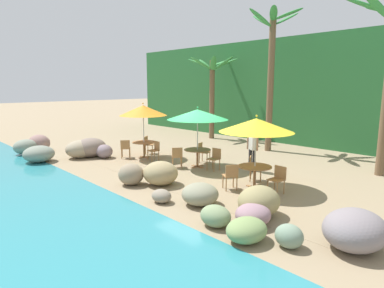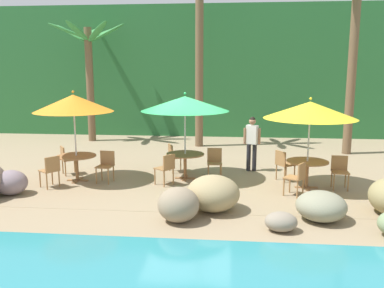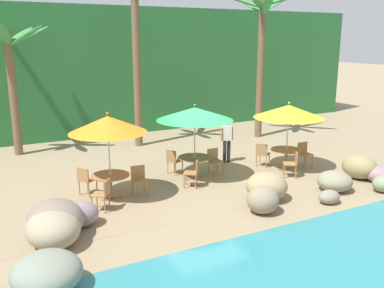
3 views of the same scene
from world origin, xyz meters
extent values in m
plane|color=#937F60|center=(0.00, 0.00, 0.00)|extent=(120.00, 120.00, 0.00)
cube|color=#937F60|center=(0.00, 0.00, 0.00)|extent=(18.00, 5.20, 0.01)
cube|color=#286633|center=(0.00, 9.00, 3.00)|extent=(28.00, 2.40, 6.00)
ellipsoid|color=gray|center=(0.13, -3.11, 0.37)|extent=(0.87, 0.86, 0.73)
ellipsoid|color=gray|center=(2.20, -3.43, 0.19)|extent=(0.64, 0.52, 0.39)
ellipsoid|color=gray|center=(4.40, -3.51, 0.26)|extent=(0.80, 0.66, 0.52)
ellipsoid|color=gray|center=(3.10, -2.75, 0.31)|extent=(1.05, 1.05, 0.62)
ellipsoid|color=gray|center=(4.98, -2.81, 0.27)|extent=(0.84, 0.91, 0.53)
ellipsoid|color=gray|center=(-5.13, -2.45, 0.41)|extent=(1.19, 1.41, 0.83)
ellipsoid|color=gray|center=(-4.32, -1.68, 0.32)|extent=(0.84, 0.75, 0.63)
ellipsoid|color=gray|center=(6.17, -3.18, 0.25)|extent=(0.61, 0.53, 0.50)
ellipsoid|color=gray|center=(-7.95, -3.36, 0.44)|extent=(1.17, 1.04, 0.88)
ellipsoid|color=gray|center=(-5.56, -4.19, 0.36)|extent=(1.30, 1.32, 0.73)
ellipsoid|color=#9D895F|center=(0.82, -2.38, 0.41)|extent=(1.20, 1.17, 0.81)
ellipsoid|color=gray|center=(-5.00, -2.03, 0.45)|extent=(1.27, 1.52, 0.90)
ellipsoid|color=#7B9356|center=(5.39, -3.60, 0.26)|extent=(0.83, 0.99, 0.52)
ellipsoid|color=#928557|center=(4.74, -2.24, 0.40)|extent=(1.02, 1.19, 0.80)
ellipsoid|color=gray|center=(7.13, -2.25, 0.42)|extent=(1.24, 1.43, 0.84)
ellipsoid|color=gray|center=(-7.75, -4.06, 0.37)|extent=(1.01, 1.14, 0.73)
cylinder|color=silver|center=(-3.14, -0.27, 1.15)|extent=(0.04, 0.04, 2.31)
cone|color=orange|center=(-3.14, -0.27, 2.21)|extent=(2.19, 2.19, 0.47)
sphere|color=orange|center=(-3.14, -0.27, 2.52)|extent=(0.07, 0.07, 0.07)
cube|color=olive|center=(-3.14, -0.27, 0.01)|extent=(0.60, 0.12, 0.03)
cube|color=olive|center=(-3.14, -0.27, 0.01)|extent=(0.12, 0.60, 0.03)
cylinder|color=olive|center=(-3.14, -0.27, 0.37)|extent=(0.09, 0.09, 0.71)
cylinder|color=olive|center=(-3.14, -0.27, 0.72)|extent=(1.10, 1.10, 0.03)
cylinder|color=#9E7042|center=(-2.14, -0.57, 0.23)|extent=(0.04, 0.04, 0.45)
cylinder|color=#9E7042|center=(-2.49, -0.53, 0.23)|extent=(0.04, 0.04, 0.45)
cylinder|color=#9E7042|center=(-2.09, -0.22, 0.23)|extent=(0.04, 0.04, 0.45)
cylinder|color=#9E7042|center=(-2.45, -0.17, 0.23)|extent=(0.04, 0.04, 0.45)
cube|color=#9E7042|center=(-2.29, -0.37, 0.47)|extent=(0.47, 0.47, 0.03)
cube|color=#9E7042|center=(-2.27, -0.17, 0.66)|extent=(0.42, 0.09, 0.42)
cylinder|color=#9E7042|center=(-3.58, 0.68, 0.23)|extent=(0.04, 0.04, 0.45)
cylinder|color=#9E7042|center=(-3.37, 0.39, 0.23)|extent=(0.04, 0.04, 0.45)
cylinder|color=#9E7042|center=(-3.87, 0.47, 0.23)|extent=(0.04, 0.04, 0.45)
cylinder|color=#9E7042|center=(-3.67, 0.18, 0.23)|extent=(0.04, 0.04, 0.45)
cube|color=#9E7042|center=(-3.62, 0.43, 0.47)|extent=(0.58, 0.58, 0.03)
cube|color=#9E7042|center=(-3.79, 0.31, 0.66)|extent=(0.27, 0.36, 0.42)
cylinder|color=#9E7042|center=(-3.89, -0.99, 0.23)|extent=(0.04, 0.04, 0.45)
cylinder|color=#9E7042|center=(-3.68, -0.70, 0.23)|extent=(0.04, 0.04, 0.45)
cylinder|color=#9E7042|center=(-3.60, -1.20, 0.23)|extent=(0.04, 0.04, 0.45)
cylinder|color=#9E7042|center=(-3.39, -0.91, 0.23)|extent=(0.04, 0.04, 0.45)
cube|color=#9E7042|center=(-3.64, -0.95, 0.47)|extent=(0.59, 0.59, 0.03)
cube|color=#9E7042|center=(-3.48, -1.07, 0.66)|extent=(0.28, 0.36, 0.42)
cylinder|color=silver|center=(-0.11, 0.27, 1.14)|extent=(0.04, 0.04, 2.28)
cone|color=#238E47|center=(-0.11, 0.27, 2.18)|extent=(2.49, 2.49, 0.41)
sphere|color=#238E47|center=(-0.11, 0.27, 2.46)|extent=(0.07, 0.07, 0.07)
cube|color=olive|center=(-0.11, 0.27, 0.01)|extent=(0.60, 0.12, 0.03)
cube|color=olive|center=(-0.11, 0.27, 0.01)|extent=(0.12, 0.60, 0.03)
cylinder|color=olive|center=(-0.11, 0.27, 0.37)|extent=(0.09, 0.09, 0.71)
cylinder|color=olive|center=(-0.11, 0.27, 0.72)|extent=(1.10, 1.10, 0.03)
cylinder|color=#9E7042|center=(0.93, 0.16, 0.23)|extent=(0.04, 0.04, 0.45)
cylinder|color=#9E7042|center=(0.57, 0.14, 0.23)|extent=(0.04, 0.04, 0.45)
cylinder|color=#9E7042|center=(0.90, 0.52, 0.23)|extent=(0.04, 0.04, 0.45)
cylinder|color=#9E7042|center=(0.55, 0.50, 0.23)|extent=(0.04, 0.04, 0.45)
cube|color=#9E7042|center=(0.74, 0.33, 0.47)|extent=(0.45, 0.45, 0.03)
cube|color=#9E7042|center=(0.72, 0.53, 0.66)|extent=(0.42, 0.06, 0.42)
cylinder|color=#9E7042|center=(-0.37, 1.29, 0.23)|extent=(0.04, 0.04, 0.45)
cylinder|color=#9E7042|center=(-0.22, 0.96, 0.23)|extent=(0.04, 0.04, 0.45)
cylinder|color=#9E7042|center=(-0.69, 1.14, 0.23)|extent=(0.04, 0.04, 0.45)
cylinder|color=#9E7042|center=(-0.55, 0.81, 0.23)|extent=(0.04, 0.04, 0.45)
cube|color=#9E7042|center=(-0.46, 1.05, 0.47)|extent=(0.55, 0.55, 0.03)
cube|color=#9E7042|center=(-0.64, 0.97, 0.66)|extent=(0.20, 0.40, 0.42)
cylinder|color=#9E7042|center=(-0.87, -0.45, 0.23)|extent=(0.04, 0.04, 0.45)
cylinder|color=#9E7042|center=(-0.65, -0.16, 0.23)|extent=(0.04, 0.04, 0.45)
cylinder|color=#9E7042|center=(-0.58, -0.66, 0.23)|extent=(0.04, 0.04, 0.45)
cylinder|color=#9E7042|center=(-0.37, -0.37, 0.23)|extent=(0.04, 0.04, 0.45)
cube|color=#9E7042|center=(-0.62, -0.41, 0.47)|extent=(0.59, 0.59, 0.03)
cube|color=#9E7042|center=(-0.46, -0.53, 0.66)|extent=(0.28, 0.36, 0.42)
cylinder|color=silver|center=(3.22, -0.35, 1.10)|extent=(0.04, 0.04, 2.19)
cone|color=yellow|center=(3.22, -0.35, 2.09)|extent=(2.41, 2.41, 0.44)
sphere|color=yellow|center=(3.22, -0.35, 2.39)|extent=(0.07, 0.07, 0.07)
cube|color=olive|center=(3.22, -0.35, 0.01)|extent=(0.60, 0.12, 0.03)
cube|color=olive|center=(3.22, -0.35, 0.01)|extent=(0.12, 0.60, 0.03)
cylinder|color=olive|center=(3.22, -0.35, 0.37)|extent=(0.09, 0.09, 0.71)
cylinder|color=olive|center=(3.22, -0.35, 0.72)|extent=(1.10, 1.10, 0.03)
cylinder|color=#9E7042|center=(4.24, -0.59, 0.23)|extent=(0.04, 0.04, 0.45)
cylinder|color=#9E7042|center=(3.88, -0.57, 0.23)|extent=(0.04, 0.04, 0.45)
cylinder|color=#9E7042|center=(4.26, -0.23, 0.23)|extent=(0.04, 0.04, 0.45)
cylinder|color=#9E7042|center=(3.90, -0.21, 0.23)|extent=(0.04, 0.04, 0.45)
cube|color=#9E7042|center=(4.07, -0.40, 0.47)|extent=(0.44, 0.44, 0.03)
cube|color=#9E7042|center=(4.08, -0.20, 0.66)|extent=(0.42, 0.06, 0.42)
cylinder|color=#9E7042|center=(2.80, 0.61, 0.23)|extent=(0.04, 0.04, 0.45)
cylinder|color=#9E7042|center=(3.00, 0.31, 0.23)|extent=(0.04, 0.04, 0.45)
cylinder|color=#9E7042|center=(2.51, 0.41, 0.23)|extent=(0.04, 0.04, 0.45)
cylinder|color=#9E7042|center=(2.70, 0.11, 0.23)|extent=(0.04, 0.04, 0.45)
cube|color=#9E7042|center=(2.75, 0.36, 0.47)|extent=(0.58, 0.58, 0.03)
cube|color=#9E7042|center=(2.59, 0.25, 0.66)|extent=(0.26, 0.37, 0.42)
cylinder|color=#9E7042|center=(2.53, -1.13, 0.23)|extent=(0.04, 0.04, 0.45)
cylinder|color=#9E7042|center=(2.72, -0.82, 0.23)|extent=(0.04, 0.04, 0.45)
cylinder|color=#9E7042|center=(2.83, -1.32, 0.23)|extent=(0.04, 0.04, 0.45)
cylinder|color=#9E7042|center=(3.02, -1.01, 0.23)|extent=(0.04, 0.04, 0.45)
cube|color=#9E7042|center=(2.78, -1.07, 0.47)|extent=(0.58, 0.58, 0.03)
cube|color=#9E7042|center=(2.95, -1.17, 0.66)|extent=(0.25, 0.38, 0.42)
cylinder|color=brown|center=(-4.93, 6.23, 2.43)|extent=(0.32, 0.32, 4.86)
ellipsoid|color=#388942|center=(-4.11, 6.29, 4.63)|extent=(1.54, 0.48, 0.85)
ellipsoid|color=#388942|center=(-4.37, 6.83, 4.68)|extent=(1.34, 1.40, 0.69)
ellipsoid|color=#388942|center=(-4.96, 7.05, 4.73)|extent=(0.42, 1.63, 0.53)
ellipsoid|color=#388942|center=(-5.72, 6.43, 4.62)|extent=(1.56, 0.73, 0.86)
ellipsoid|color=#388942|center=(-5.65, 5.84, 4.68)|extent=(1.56, 1.06, 0.69)
ellipsoid|color=#388942|center=(-5.08, 5.42, 4.65)|extent=(0.65, 1.59, 0.78)
ellipsoid|color=#388942|center=(-4.33, 5.67, 4.63)|extent=(1.36, 1.30, 0.85)
cylinder|color=brown|center=(-0.12, 5.40, 3.39)|extent=(0.32, 0.32, 6.79)
ellipsoid|color=#388942|center=(0.60, 5.53, 6.66)|extent=(1.50, 0.62, 0.48)
ellipsoid|color=#388942|center=(0.20, 6.06, 6.56)|extent=(0.93, 1.40, 0.75)
ellipsoid|color=#388942|center=(-0.52, 6.01, 6.53)|extent=(1.03, 1.32, 0.83)
ellipsoid|color=#388942|center=(-0.85, 5.52, 6.54)|extent=(1.39, 0.57, 0.82)
ellipsoid|color=#388942|center=(-0.36, 4.70, 6.52)|extent=(0.78, 1.37, 0.85)
ellipsoid|color=#388942|center=(0.29, 4.79, 6.64)|extent=(1.11, 1.40, 0.55)
ellipsoid|color=#388942|center=(4.78, 4.96, 6.13)|extent=(1.64, 1.36, 0.68)
ellipsoid|color=#388942|center=(4.76, 3.88, 6.11)|extent=(1.65, 1.31, 0.74)
ellipsoid|color=#388942|center=(5.16, 3.56, 6.02)|extent=(0.96, 1.65, 1.04)
cylinder|color=#232328|center=(1.75, 1.38, 0.43)|extent=(0.13, 0.13, 0.86)
cylinder|color=#232328|center=(1.93, 1.38, 0.43)|extent=(0.13, 0.13, 0.86)
cube|color=silver|center=(1.84, 1.38, 1.15)|extent=(0.39, 0.33, 0.58)
cylinder|color=#9E7051|center=(1.62, 1.38, 1.10)|extent=(0.08, 0.08, 0.50)
cylinder|color=#9E7051|center=(2.06, 1.38, 1.10)|extent=(0.08, 0.08, 0.50)
sphere|color=#9E7051|center=(1.84, 1.38, 1.56)|extent=(0.21, 0.21, 0.21)
sphere|color=black|center=(1.84, 1.38, 1.61)|extent=(0.18, 0.18, 0.18)
camera|label=1|loc=(9.49, -9.09, 3.36)|focal=31.04mm
camera|label=2|loc=(1.21, -11.23, 3.16)|focal=38.55mm
camera|label=3|loc=(-6.46, -11.60, 4.52)|focal=39.84mm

